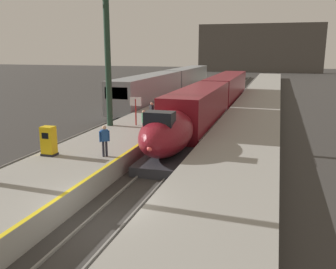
{
  "coord_description": "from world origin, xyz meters",
  "views": [
    {
      "loc": [
        6.14,
        -11.65,
        6.67
      ],
      "look_at": [
        0.11,
        8.4,
        1.8
      ],
      "focal_mm": 39.23,
      "sensor_mm": 36.0,
      "label": 1
    }
  ],
  "objects_px": {
    "passenger_far_waiting": "(104,139)",
    "ticket_machine_yellow": "(49,142)",
    "passenger_mid_platform": "(144,121)",
    "departure_info_board": "(136,105)",
    "regional_train_adjacent": "(171,83)",
    "passenger_near_edge": "(152,111)",
    "highspeed_train_main": "(212,99)",
    "station_column_mid": "(107,43)",
    "rolling_suitcase": "(145,121)"
  },
  "relations": [
    {
      "from": "regional_train_adjacent",
      "to": "passenger_mid_platform",
      "type": "xyz_separation_m",
      "value": [
        5.77,
        -26.41,
        -0.09
      ]
    },
    {
      "from": "ticket_machine_yellow",
      "to": "station_column_mid",
      "type": "bearing_deg",
      "value": 92.41
    },
    {
      "from": "passenger_near_edge",
      "to": "departure_info_board",
      "type": "height_order",
      "value": "departure_info_board"
    },
    {
      "from": "passenger_far_waiting",
      "to": "passenger_mid_platform",
      "type": "bearing_deg",
      "value": 87.5
    },
    {
      "from": "passenger_near_edge",
      "to": "passenger_mid_platform",
      "type": "height_order",
      "value": "same"
    },
    {
      "from": "highspeed_train_main",
      "to": "ticket_machine_yellow",
      "type": "relative_size",
      "value": 23.63
    },
    {
      "from": "passenger_mid_platform",
      "to": "rolling_suitcase",
      "type": "relative_size",
      "value": 1.72
    },
    {
      "from": "station_column_mid",
      "to": "passenger_near_edge",
      "type": "xyz_separation_m",
      "value": [
        2.86,
        1.4,
        -5.08
      ]
    },
    {
      "from": "highspeed_train_main",
      "to": "passenger_mid_platform",
      "type": "relative_size",
      "value": 22.37
    },
    {
      "from": "station_column_mid",
      "to": "passenger_far_waiting",
      "type": "bearing_deg",
      "value": -66.37
    },
    {
      "from": "regional_train_adjacent",
      "to": "departure_info_board",
      "type": "distance_m",
      "value": 23.81
    },
    {
      "from": "regional_train_adjacent",
      "to": "rolling_suitcase",
      "type": "xyz_separation_m",
      "value": [
        4.71,
        -23.23,
        -0.77
      ]
    },
    {
      "from": "passenger_far_waiting",
      "to": "departure_info_board",
      "type": "bearing_deg",
      "value": 100.23
    },
    {
      "from": "passenger_mid_platform",
      "to": "departure_info_board",
      "type": "relative_size",
      "value": 0.8
    },
    {
      "from": "station_column_mid",
      "to": "regional_train_adjacent",
      "type": "bearing_deg",
      "value": 95.21
    },
    {
      "from": "passenger_mid_platform",
      "to": "ticket_machine_yellow",
      "type": "distance_m",
      "value": 6.84
    },
    {
      "from": "regional_train_adjacent",
      "to": "highspeed_train_main",
      "type": "bearing_deg",
      "value": -58.98
    },
    {
      "from": "passenger_near_edge",
      "to": "passenger_far_waiting",
      "type": "relative_size",
      "value": 1.0
    },
    {
      "from": "passenger_mid_platform",
      "to": "highspeed_train_main",
      "type": "bearing_deg",
      "value": 79.79
    },
    {
      "from": "passenger_near_edge",
      "to": "passenger_mid_platform",
      "type": "bearing_deg",
      "value": -79.01
    },
    {
      "from": "passenger_mid_platform",
      "to": "passenger_far_waiting",
      "type": "height_order",
      "value": "same"
    },
    {
      "from": "ticket_machine_yellow",
      "to": "passenger_far_waiting",
      "type": "bearing_deg",
      "value": 12.88
    },
    {
      "from": "highspeed_train_main",
      "to": "passenger_near_edge",
      "type": "relative_size",
      "value": 22.37
    },
    {
      "from": "regional_train_adjacent",
      "to": "departure_info_board",
      "type": "height_order",
      "value": "regional_train_adjacent"
    },
    {
      "from": "regional_train_adjacent",
      "to": "passenger_near_edge",
      "type": "bearing_deg",
      "value": -77.46
    },
    {
      "from": "ticket_machine_yellow",
      "to": "highspeed_train_main",
      "type": "bearing_deg",
      "value": 73.69
    },
    {
      "from": "regional_train_adjacent",
      "to": "passenger_near_edge",
      "type": "relative_size",
      "value": 21.66
    },
    {
      "from": "regional_train_adjacent",
      "to": "ticket_machine_yellow",
      "type": "relative_size",
      "value": 22.87
    },
    {
      "from": "ticket_machine_yellow",
      "to": "rolling_suitcase",
      "type": "bearing_deg",
      "value": 76.82
    },
    {
      "from": "station_column_mid",
      "to": "passenger_near_edge",
      "type": "height_order",
      "value": "station_column_mid"
    },
    {
      "from": "rolling_suitcase",
      "to": "ticket_machine_yellow",
      "type": "height_order",
      "value": "ticket_machine_yellow"
    },
    {
      "from": "ticket_machine_yellow",
      "to": "passenger_mid_platform",
      "type": "bearing_deg",
      "value": 61.9
    },
    {
      "from": "regional_train_adjacent",
      "to": "passenger_far_waiting",
      "type": "distance_m",
      "value": 32.24
    },
    {
      "from": "regional_train_adjacent",
      "to": "ticket_machine_yellow",
      "type": "distance_m",
      "value": 32.54
    },
    {
      "from": "passenger_far_waiting",
      "to": "departure_info_board",
      "type": "height_order",
      "value": "departure_info_board"
    },
    {
      "from": "passenger_near_edge",
      "to": "ticket_machine_yellow",
      "type": "xyz_separation_m",
      "value": [
        -2.51,
        -9.71,
        -0.25
      ]
    },
    {
      "from": "regional_train_adjacent",
      "to": "station_column_mid",
      "type": "bearing_deg",
      "value": -84.79
    },
    {
      "from": "passenger_far_waiting",
      "to": "ticket_machine_yellow",
      "type": "relative_size",
      "value": 1.06
    },
    {
      "from": "highspeed_train_main",
      "to": "ticket_machine_yellow",
      "type": "xyz_separation_m",
      "value": [
        -5.55,
        -18.97,
        -0.14
      ]
    },
    {
      "from": "passenger_near_edge",
      "to": "passenger_mid_platform",
      "type": "distance_m",
      "value": 3.75
    },
    {
      "from": "passenger_far_waiting",
      "to": "ticket_machine_yellow",
      "type": "bearing_deg",
      "value": -167.12
    },
    {
      "from": "passenger_far_waiting",
      "to": "regional_train_adjacent",
      "type": "bearing_deg",
      "value": 99.89
    },
    {
      "from": "station_column_mid",
      "to": "departure_info_board",
      "type": "height_order",
      "value": "station_column_mid"
    },
    {
      "from": "passenger_far_waiting",
      "to": "rolling_suitcase",
      "type": "bearing_deg",
      "value": 95.56
    },
    {
      "from": "passenger_near_edge",
      "to": "rolling_suitcase",
      "type": "height_order",
      "value": "passenger_near_edge"
    },
    {
      "from": "regional_train_adjacent",
      "to": "departure_info_board",
      "type": "relative_size",
      "value": 17.26
    },
    {
      "from": "highspeed_train_main",
      "to": "departure_info_board",
      "type": "xyz_separation_m",
      "value": [
        -4.06,
        -9.99,
        0.63
      ]
    },
    {
      "from": "station_column_mid",
      "to": "passenger_far_waiting",
      "type": "xyz_separation_m",
      "value": [
        3.34,
        -7.63,
        -5.08
      ]
    },
    {
      "from": "regional_train_adjacent",
      "to": "station_column_mid",
      "type": "distance_m",
      "value": 24.74
    },
    {
      "from": "departure_info_board",
      "to": "passenger_mid_platform",
      "type": "bearing_deg",
      "value": -59.59
    }
  ]
}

